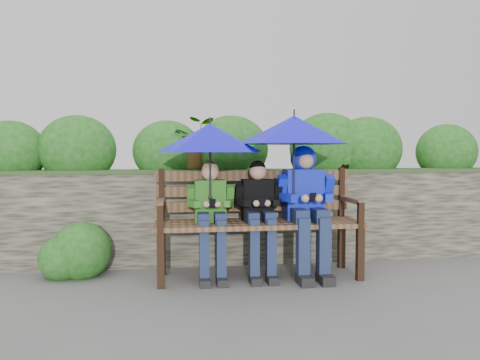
{
  "coord_description": "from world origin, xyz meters",
  "views": [
    {
      "loc": [
        -0.63,
        -4.37,
        1.22
      ],
      "look_at": [
        0.0,
        0.1,
        0.95
      ],
      "focal_mm": 35.0,
      "sensor_mm": 36.0,
      "label": 1
    }
  ],
  "objects": [
    {
      "name": "boy_middle",
      "position": [
        0.18,
        0.06,
        0.66
      ],
      "size": [
        0.45,
        0.52,
        1.14
      ],
      "color": "black",
      "rests_on": "ground"
    },
    {
      "name": "boy_left",
      "position": [
        -0.29,
        0.06,
        0.66
      ],
      "size": [
        0.45,
        0.52,
        1.13
      ],
      "color": "#367521",
      "rests_on": "ground"
    },
    {
      "name": "ground",
      "position": [
        0.0,
        0.0,
        0.0
      ],
      "size": [
        60.0,
        60.0,
        0.0
      ],
      "primitive_type": "plane",
      "color": "#5B5B5B",
      "rests_on": "ground"
    },
    {
      "name": "boy_right",
      "position": [
        0.65,
        0.06,
        0.77
      ],
      "size": [
        0.56,
        0.68,
        1.28
      ],
      "color": "#0E21D5",
      "rests_on": "ground"
    },
    {
      "name": "park_bench",
      "position": [
        0.18,
        0.15,
        0.6
      ],
      "size": [
        2.0,
        0.59,
        1.06
      ],
      "color": "black",
      "rests_on": "ground"
    },
    {
      "name": "garden_backdrop",
      "position": [
        0.01,
        1.61,
        0.59
      ],
      "size": [
        8.0,
        2.89,
        1.73
      ],
      "color": "#34322E",
      "rests_on": "ground"
    },
    {
      "name": "umbrella_left",
      "position": [
        -0.29,
        0.06,
        1.35
      ],
      "size": [
        1.0,
        1.0,
        0.79
      ],
      "color": "#0A06E7",
      "rests_on": "ground"
    },
    {
      "name": "umbrella_right",
      "position": [
        0.52,
        0.04,
        1.43
      ],
      "size": [
        1.07,
        1.07,
        0.85
      ],
      "color": "#0A06E7",
      "rests_on": "ground"
    }
  ]
}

